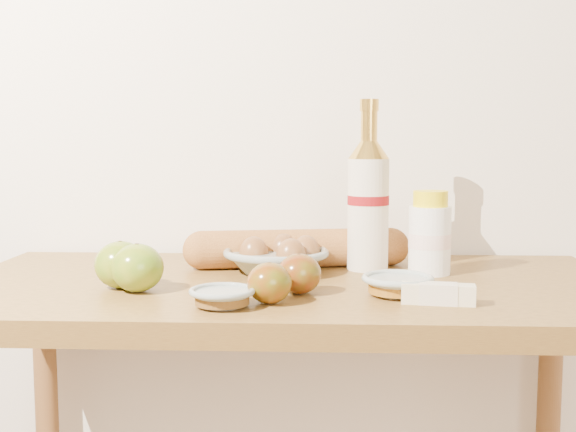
% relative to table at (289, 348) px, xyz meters
% --- Properties ---
extents(back_wall, '(3.50, 0.02, 2.60)m').
position_rel_table_xyz_m(back_wall, '(0.00, 0.33, 0.52)').
color(back_wall, white).
rests_on(back_wall, ground).
extents(table, '(1.20, 0.60, 0.90)m').
position_rel_table_xyz_m(table, '(0.00, 0.00, 0.00)').
color(table, olive).
rests_on(table, ground).
extents(bourbon_bottle, '(0.11, 0.11, 0.33)m').
position_rel_table_xyz_m(bourbon_bottle, '(0.15, 0.12, 0.26)').
color(bourbon_bottle, beige).
rests_on(bourbon_bottle, table).
extents(cream_bottle, '(0.08, 0.08, 0.16)m').
position_rel_table_xyz_m(cream_bottle, '(0.26, 0.08, 0.20)').
color(cream_bottle, white).
rests_on(cream_bottle, table).
extents(egg_bowl, '(0.26, 0.26, 0.07)m').
position_rel_table_xyz_m(egg_bowl, '(-0.03, 0.08, 0.15)').
color(egg_bowl, gray).
rests_on(egg_bowl, table).
extents(baguette, '(0.46, 0.15, 0.08)m').
position_rel_table_xyz_m(baguette, '(0.01, 0.14, 0.16)').
color(baguette, '#AE7035').
rests_on(baguette, table).
extents(apple_yellowgreen, '(0.09, 0.09, 0.08)m').
position_rel_table_xyz_m(apple_yellowgreen, '(-0.25, -0.10, 0.16)').
color(apple_yellowgreen, olive).
rests_on(apple_yellowgreen, table).
extents(apple_redgreen_front, '(0.08, 0.08, 0.06)m').
position_rel_table_xyz_m(apple_redgreen_front, '(-0.02, -0.18, 0.16)').
color(apple_redgreen_front, maroon).
rests_on(apple_redgreen_front, table).
extents(apple_redgreen_right, '(0.08, 0.08, 0.07)m').
position_rel_table_xyz_m(apple_redgreen_right, '(0.02, -0.11, 0.16)').
color(apple_redgreen_right, maroon).
rests_on(apple_redgreen_right, table).
extents(sugar_bowl, '(0.13, 0.13, 0.03)m').
position_rel_table_xyz_m(sugar_bowl, '(-0.09, -0.21, 0.14)').
color(sugar_bowl, gray).
rests_on(sugar_bowl, table).
extents(syrup_bowl, '(0.15, 0.15, 0.03)m').
position_rel_table_xyz_m(syrup_bowl, '(0.18, -0.11, 0.14)').
color(syrup_bowl, '#96A49F').
rests_on(syrup_bowl, table).
extents(butter_stick, '(0.11, 0.05, 0.03)m').
position_rel_table_xyz_m(butter_stick, '(0.24, -0.17, 0.14)').
color(butter_stick, beige).
rests_on(butter_stick, table).
extents(apple_extra, '(0.09, 0.09, 0.08)m').
position_rel_table_xyz_m(apple_extra, '(-0.28, -0.08, 0.16)').
color(apple_extra, olive).
rests_on(apple_extra, table).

